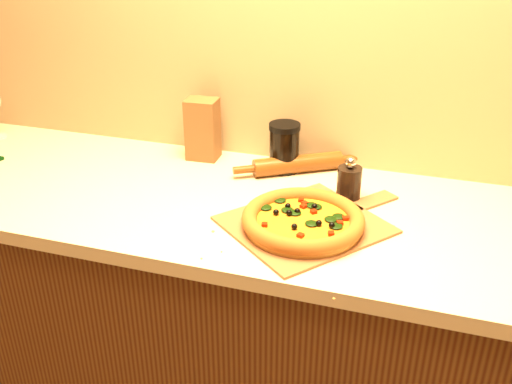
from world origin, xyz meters
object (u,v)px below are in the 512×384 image
object	(u,v)px
pizza_peel	(309,223)
dark_jar	(284,147)
rolling_pin	(298,164)
pizza	(303,220)
pepper_grinder	(349,182)

from	to	relation	value
pizza_peel	dark_jar	bearing A→B (deg)	155.14
dark_jar	pizza_peel	bearing A→B (deg)	-63.84
rolling_pin	dark_jar	size ratio (longest dim) A/B	2.34
rolling_pin	pizza_peel	bearing A→B (deg)	-70.94
pizza_peel	dark_jar	world-z (taller)	dark_jar
pizza	rolling_pin	size ratio (longest dim) A/B	0.87
pizza	dark_jar	bearing A→B (deg)	112.67
rolling_pin	dark_jar	xyz separation A→B (m)	(-0.04, 0.00, 0.05)
pizza_peel	pizza	xyz separation A→B (m)	(-0.01, -0.03, 0.02)
pepper_grinder	rolling_pin	xyz separation A→B (m)	(-0.18, 0.13, -0.02)
pizza_peel	pizza	world-z (taller)	pizza
pizza	pepper_grinder	xyz separation A→B (m)	(0.08, 0.20, 0.02)
pizza	pepper_grinder	distance (m)	0.22
rolling_pin	pepper_grinder	bearing A→B (deg)	-36.67
pizza	rolling_pin	world-z (taller)	rolling_pin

